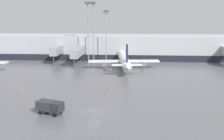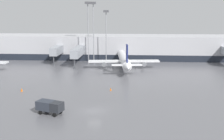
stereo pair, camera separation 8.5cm
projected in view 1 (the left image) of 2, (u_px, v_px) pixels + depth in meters
ground_plane at (94, 111)px, 52.25m from camera, size 320.00×320.00×0.00m
terminal_building at (114, 47)px, 111.74m from camera, size 160.00×31.54×9.00m
parked_jet_2 at (124, 60)px, 90.81m from camera, size 23.12×32.20×9.09m
service_truck_2 at (50, 106)px, 50.48m from camera, size 5.30×3.62×2.35m
traffic_cone_1 at (111, 89)px, 65.85m from camera, size 0.43×0.43×0.68m
traffic_cone_3 at (22, 90)px, 65.07m from camera, size 0.50×0.50×0.78m
apron_light_mast_1 at (88, 16)px, 97.13m from camera, size 1.80×1.80×21.56m
apron_light_mast_2 at (93, 16)px, 98.08m from camera, size 1.80×1.80×21.54m
apron_light_mast_3 at (106, 22)px, 98.33m from camera, size 1.80×1.80×18.72m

